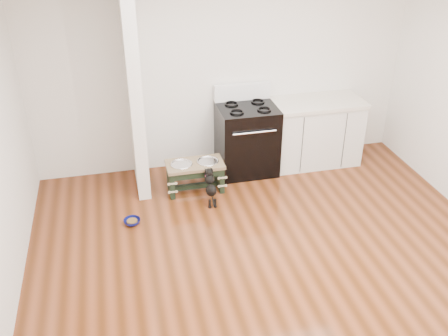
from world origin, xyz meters
TOP-DOWN VIEW (x-y plane):
  - ground at (0.00, 0.00)m, footprint 5.00×5.00m
  - room_shell at (0.00, 0.00)m, footprint 5.00×5.00m
  - partition_wall at (-1.18, 2.10)m, footprint 0.15×0.80m
  - oven_range at (0.25, 2.16)m, footprint 0.76×0.69m
  - cabinet_run at (1.23, 2.18)m, footprint 1.24×0.64m
  - dog_feeder at (-0.52, 1.78)m, footprint 0.72×0.38m
  - puppy at (-0.40, 1.45)m, footprint 0.13×0.37m
  - floor_bowl at (-1.37, 1.22)m, footprint 0.21×0.21m

SIDE VIEW (x-z plane):
  - ground at x=0.00m, z-range 0.00..0.00m
  - floor_bowl at x=-1.37m, z-range 0.00..0.06m
  - puppy at x=-0.40m, z-range 0.02..0.46m
  - dog_feeder at x=-0.52m, z-range 0.08..0.48m
  - cabinet_run at x=1.23m, z-range 0.00..0.91m
  - oven_range at x=0.25m, z-range -0.09..1.05m
  - partition_wall at x=-1.18m, z-range 0.00..2.70m
  - room_shell at x=0.00m, z-range -0.88..4.12m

